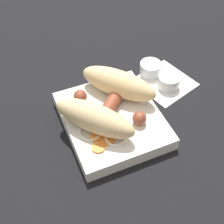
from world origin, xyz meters
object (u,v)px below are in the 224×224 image
Objects in this scene: food_tray at (112,120)px; condiment_cup_far at (150,69)px; bread_roll at (107,100)px; condiment_cup_near at (169,82)px; sausage at (109,107)px.

food_tray is 4.23× the size of condiment_cup_far.
bread_roll is (-0.02, -0.00, 0.05)m from food_tray.
condiment_cup_near is 0.06m from condiment_cup_far.
food_tray and condiment_cup_near have the same top height.
bread_roll is 1.77× the size of sausage.
condiment_cup_far is (-0.09, 0.15, -0.05)m from bread_roll.
food_tray is at bearing 8.51° from sausage.
bread_roll is 0.18m from condiment_cup_far.
condiment_cup_near is (-0.05, 0.17, -0.00)m from food_tray.
condiment_cup_near is at bearing 108.30° from food_tray.
sausage is 0.18m from condiment_cup_far.
bread_roll reaches higher than condiment_cup_far.
condiment_cup_far is (-0.10, 0.15, -0.03)m from sausage.
sausage is (0.01, 0.00, -0.02)m from bread_roll.
sausage is at bearing -75.60° from condiment_cup_near.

